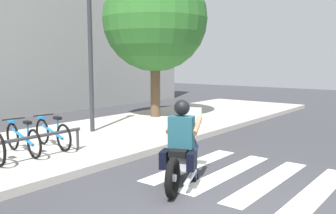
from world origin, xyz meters
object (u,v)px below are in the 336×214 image
(bicycle_5, at_px, (23,138))
(tree_near_rack, at_px, (155,19))
(motorcycle, at_px, (184,156))
(bicycle_6, at_px, (53,133))
(street_lamp, at_px, (90,33))
(rider, at_px, (182,136))

(bicycle_5, distance_m, tree_near_rack, 6.55)
(motorcycle, height_order, bicycle_6, motorcycle)
(motorcycle, height_order, tree_near_rack, tree_near_rack)
(street_lamp, height_order, tree_near_rack, tree_near_rack)
(rider, xyz_separation_m, street_lamp, (1.62, 4.23, 1.99))
(motorcycle, distance_m, bicycle_6, 3.38)
(bicycle_5, relative_size, bicycle_6, 1.04)
(bicycle_5, height_order, bicycle_6, bicycle_6)
(bicycle_6, bearing_deg, rider, -86.59)
(street_lamp, xyz_separation_m, tree_near_rack, (3.16, 0.40, 0.66))
(motorcycle, distance_m, rider, 0.37)
(bicycle_6, relative_size, street_lamp, 0.33)
(street_lamp, bearing_deg, bicycle_5, -161.67)
(bicycle_5, height_order, tree_near_rack, tree_near_rack)
(motorcycle, distance_m, bicycle_5, 3.51)
(bicycle_6, height_order, tree_near_rack, tree_near_rack)
(bicycle_5, relative_size, tree_near_rack, 0.31)
(motorcycle, relative_size, street_lamp, 0.42)
(bicycle_5, bearing_deg, rider, -75.03)
(bicycle_5, bearing_deg, motorcycle, -73.76)
(bicycle_6, height_order, street_lamp, street_lamp)
(motorcycle, relative_size, rider, 1.38)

